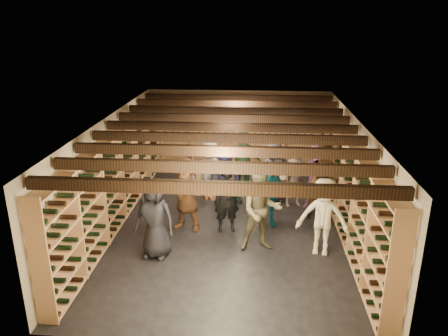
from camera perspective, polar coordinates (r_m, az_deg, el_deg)
name	(u,v)px	position (r m, az deg, el deg)	size (l,w,h in m)	color
ground	(229,222)	(10.20, 0.72, -7.06)	(8.00, 8.00, 0.00)	black
walls	(230,173)	(9.73, 0.75, -0.72)	(5.52, 8.02, 2.40)	beige
ceiling	(230,121)	(9.38, 0.78, 6.18)	(5.50, 8.00, 0.01)	beige
ceiling_joists	(230,127)	(9.42, 0.78, 5.35)	(5.40, 7.12, 0.18)	black
wine_rack_left	(117,176)	(10.25, -13.75, -0.98)	(0.32, 7.50, 2.15)	tan
wine_rack_right	(346,182)	(9.96, 15.68, -1.75)	(0.32, 7.50, 2.15)	tan
wine_rack_back	(238,135)	(13.42, 1.79, 4.38)	(4.70, 0.30, 2.15)	tan
crate_stack_left	(205,181)	(11.66, -2.55, -1.76)	(0.56, 0.44, 0.68)	tan
crate_stack_right	(282,183)	(12.10, 7.63, -1.99)	(0.51, 0.35, 0.34)	tan
crate_loose	(279,178)	(12.69, 7.17, -1.35)	(0.50, 0.33, 0.17)	tan
person_0	(155,218)	(8.61, -9.06, -6.52)	(0.80, 0.52, 1.63)	black
person_1	(227,199)	(9.51, 0.41, -4.06)	(0.55, 0.36, 1.52)	black
person_2	(261,210)	(8.76, 4.88, -5.55)	(0.83, 0.65, 1.72)	brown
person_3	(323,217)	(8.81, 12.79, -6.29)	(1.03, 0.59, 1.60)	beige
person_4	(268,194)	(9.82, 5.71, -3.44)	(0.88, 0.37, 1.50)	#136B80
person_5	(186,194)	(9.63, -4.95, -3.39)	(1.53, 0.49, 1.65)	brown
person_6	(225,176)	(10.76, 0.08, -1.06)	(0.77, 0.50, 1.57)	#1A1C44
person_7	(295,177)	(10.91, 9.22, -1.15)	(0.56, 0.36, 1.52)	gray
person_8	(324,181)	(10.41, 12.99, -1.62)	(0.87, 0.68, 1.80)	#4B2C1A
person_9	(209,171)	(11.14, -1.91, -0.36)	(1.01, 0.58, 1.57)	#9D998F
person_10	(242,166)	(11.03, 2.38, 0.26)	(1.09, 0.46, 1.87)	#234329
person_11	(318,175)	(10.93, 12.12, -0.90)	(1.55, 0.49, 1.67)	#945992
person_12	(274,172)	(11.08, 6.56, -0.52)	(0.78, 0.51, 1.59)	#36363B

